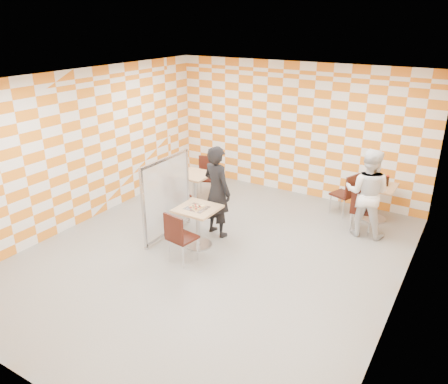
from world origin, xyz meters
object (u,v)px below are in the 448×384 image
chair_second_front (362,207)px  empty_table (195,184)px  sport_bottle (370,179)px  partition (167,197)px  chair_empty_far (207,173)px  man_white (367,193)px  chair_empty_near (173,193)px  chair_second_side (347,191)px  soda_bottle (387,181)px  main_table (198,220)px  man_dark (217,191)px  second_table (376,196)px  chair_main_front (178,235)px

chair_second_front → empty_table: bearing=-170.6°
empty_table → sport_bottle: bearing=22.6°
partition → sport_bottle: (3.01, 2.80, 0.05)m
empty_table → chair_empty_far: chair_empty_far is taller
partition → man_white: man_white is taller
chair_second_front → chair_empty_near: 3.72m
chair_second_front → chair_empty_far: (-3.57, 0.09, 0.00)m
empty_table → chair_empty_near: (-0.05, -0.69, 0.04)m
chair_second_side → partition: 3.71m
empty_table → sport_bottle: (3.37, 1.40, 0.33)m
empty_table → chair_second_front: (3.45, 0.57, 0.04)m
chair_second_front → chair_empty_far: bearing=178.5°
soda_bottle → chair_empty_near: bearing=-150.8°
main_table → chair_second_front: size_ratio=0.81×
empty_table → chair_empty_near: 0.69m
chair_empty_far → sport_bottle: 3.57m
partition → man_dark: bearing=35.2°
second_table → chair_main_front: chair_main_front is taller
second_table → man_white: size_ratio=0.44×
chair_second_side → chair_empty_far: bearing=-169.8°
chair_empty_far → main_table: bearing=-60.5°
chair_main_front → soda_bottle: bearing=54.2°
empty_table → soda_bottle: size_ratio=3.26×
partition → sport_bottle: size_ratio=7.75×
chair_empty_near → chair_empty_far: bearing=92.8°
soda_bottle → empty_table: bearing=-159.2°
man_white → soda_bottle: 0.84m
chair_empty_far → second_table: bearing=10.6°
chair_second_front → soda_bottle: 0.92m
man_dark → man_white: 2.79m
main_table → man_dark: man_dark is taller
main_table → soda_bottle: bearing=47.3°
second_table → partition: 4.21m
main_table → sport_bottle: bearing=51.1°
empty_table → soda_bottle: (3.69, 1.40, 0.34)m
empty_table → chair_second_side: bearing=22.2°
main_table → empty_table: bearing=126.7°
chair_second_side → chair_empty_near: size_ratio=1.00×
partition → man_dark: size_ratio=0.89×
second_table → partition: partition is taller
main_table → soda_bottle: 3.87m
second_table → chair_main_front: 4.20m
main_table → partition: size_ratio=0.48×
chair_empty_far → man_dark: size_ratio=0.53×
chair_empty_far → chair_second_front: bearing=-1.5°
chair_second_front → chair_second_side: (-0.48, 0.65, 0.00)m
chair_main_front → chair_empty_far: size_ratio=1.00×
chair_empty_near → man_dark: man_dark is taller
man_dark → sport_bottle: 3.19m
second_table → chair_main_front: size_ratio=0.81×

